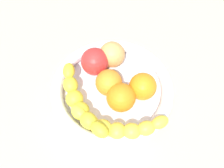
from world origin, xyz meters
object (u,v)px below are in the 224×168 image
(orange_front, at_px, (143,86))
(banana_draped_left, at_px, (118,126))
(orange_mid_right, at_px, (109,83))
(fruit_bowl, at_px, (112,90))
(orange_mid_left, at_px, (121,97))
(banana_draped_right, at_px, (79,102))
(tomato_red, at_px, (95,62))
(peach_blush, at_px, (112,54))

(orange_front, bearing_deg, banana_draped_left, 79.01)
(banana_draped_left, distance_m, orange_mid_right, 0.10)
(fruit_bowl, xyz_separation_m, orange_mid_right, (0.01, 0.00, 0.03))
(fruit_bowl, bearing_deg, orange_front, -165.24)
(banana_draped_left, xyz_separation_m, orange_mid_left, (0.02, -0.06, 0.01))
(banana_draped_right, height_order, orange_mid_left, orange_mid_left)
(orange_mid_right, height_order, tomato_red, tomato_red)
(fruit_bowl, height_order, tomato_red, tomato_red)
(orange_mid_right, distance_m, tomato_red, 0.07)
(banana_draped_left, bearing_deg, banana_draped_right, -11.53)
(fruit_bowl, bearing_deg, orange_mid_right, 11.58)
(fruit_bowl, relative_size, orange_mid_right, 4.60)
(orange_mid_right, relative_size, tomato_red, 0.92)
(fruit_bowl, relative_size, banana_draped_right, 1.74)
(banana_draped_right, relative_size, orange_front, 2.60)
(fruit_bowl, height_order, orange_mid_left, orange_mid_left)
(banana_draped_right, bearing_deg, orange_mid_right, -121.15)
(fruit_bowl, distance_m, peach_blush, 0.09)
(banana_draped_right, xyz_separation_m, orange_mid_right, (-0.04, -0.07, -0.00))
(fruit_bowl, relative_size, tomato_red, 4.22)
(orange_mid_left, bearing_deg, peach_blush, -59.72)
(fruit_bowl, xyz_separation_m, banana_draped_right, (0.05, 0.07, 0.03))
(fruit_bowl, distance_m, banana_draped_left, 0.11)
(banana_draped_right, distance_m, peach_blush, 0.15)
(fruit_bowl, height_order, banana_draped_right, banana_draped_right)
(banana_draped_left, bearing_deg, orange_front, -100.99)
(fruit_bowl, distance_m, banana_draped_right, 0.09)
(orange_mid_right, height_order, peach_blush, peach_blush)
(fruit_bowl, xyz_separation_m, orange_front, (-0.07, -0.02, 0.03))
(fruit_bowl, bearing_deg, banana_draped_right, 55.01)
(peach_blush, bearing_deg, tomato_red, 50.07)
(fruit_bowl, bearing_deg, orange_mid_left, 139.75)
(fruit_bowl, relative_size, orange_mid_left, 4.40)
(orange_mid_left, relative_size, tomato_red, 0.96)
(banana_draped_right, bearing_deg, tomato_red, -84.30)
(orange_front, bearing_deg, fruit_bowl, 14.76)
(orange_mid_left, xyz_separation_m, orange_mid_right, (0.04, -0.03, -0.00))
(banana_draped_left, bearing_deg, orange_mid_left, -76.33)
(orange_mid_right, bearing_deg, orange_mid_left, 147.34)
(orange_front, relative_size, orange_mid_right, 1.02)
(fruit_bowl, xyz_separation_m, banana_draped_left, (-0.05, 0.09, 0.02))
(orange_mid_left, height_order, peach_blush, same)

